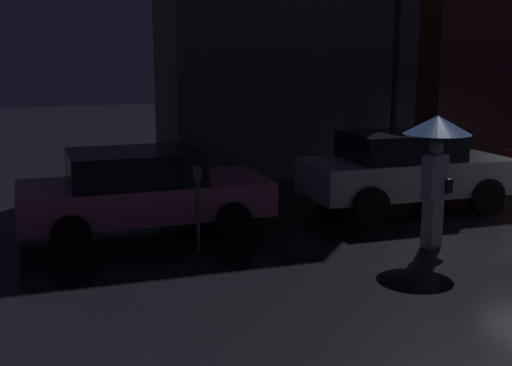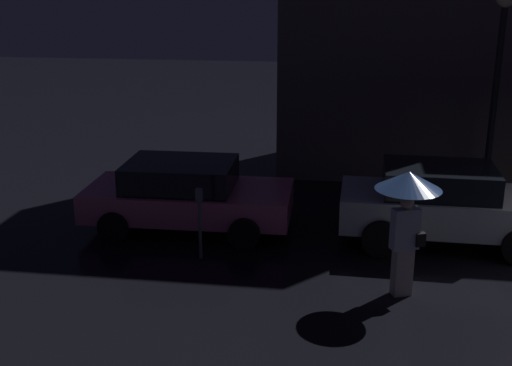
% 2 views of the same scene
% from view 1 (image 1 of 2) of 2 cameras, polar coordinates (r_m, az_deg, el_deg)
% --- Properties ---
extents(parked_car_pink, '(4.17, 2.07, 1.40)m').
position_cam_1_polar(parked_car_pink, '(11.03, -10.08, -0.59)').
color(parked_car_pink, '#DB6684').
rests_on(parked_car_pink, ground).
extents(parked_car_silver, '(4.00, 1.94, 1.52)m').
position_cam_1_polar(parked_car_silver, '(12.72, 13.04, 1.20)').
color(parked_car_silver, '#B7B7BF').
rests_on(parked_car_silver, ground).
extents(pedestrian_with_umbrella, '(1.03, 1.03, 2.08)m').
position_cam_1_polar(pedestrian_with_umbrella, '(10.17, 15.76, 3.29)').
color(pedestrian_with_umbrella, beige).
rests_on(pedestrian_with_umbrella, ground).
extents(parking_meter, '(0.12, 0.10, 1.34)m').
position_cam_1_polar(parking_meter, '(9.72, -5.21, -1.50)').
color(parking_meter, '#4C5154').
rests_on(parking_meter, ground).
extents(street_lamp_near, '(0.40, 0.40, 4.71)m').
position_cam_1_polar(street_lamp_near, '(15.46, 12.39, 11.79)').
color(street_lamp_near, black).
rests_on(street_lamp_near, ground).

